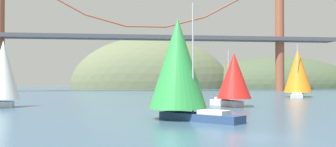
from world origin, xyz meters
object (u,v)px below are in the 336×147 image
sailboat_red_spinnaker (233,77)px  sailboat_green_sail (179,65)px  sailboat_orange_sail (298,72)px  sailboat_white_mainsail (2,72)px

sailboat_red_spinnaker → sailboat_green_sail: (-9.68, -14.81, 1.01)m
sailboat_red_spinnaker → sailboat_green_sail: 17.72m
sailboat_red_spinnaker → sailboat_green_sail: bearing=-123.2°
sailboat_red_spinnaker → sailboat_green_sail: size_ratio=0.75×
sailboat_orange_sail → sailboat_white_mainsail: size_ratio=1.08×
sailboat_green_sail → sailboat_orange_sail: bearing=52.4°
sailboat_white_mainsail → sailboat_green_sail: bearing=-40.2°
sailboat_orange_sail → sailboat_white_mainsail: sailboat_orange_sail is taller
sailboat_red_spinnaker → sailboat_orange_sail: size_ratio=0.73×
sailboat_orange_sail → sailboat_white_mainsail: bearing=-155.7°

